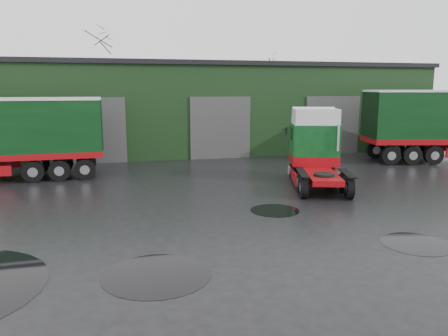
# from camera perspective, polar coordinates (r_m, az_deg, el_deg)

# --- Properties ---
(ground) EXTENTS (100.00, 100.00, 0.00)m
(ground) POSITION_cam_1_polar(r_m,az_deg,el_deg) (15.09, 4.82, -7.20)
(ground) COLOR black
(warehouse) EXTENTS (32.40, 12.40, 6.30)m
(warehouse) POSITION_cam_1_polar(r_m,az_deg,el_deg) (34.28, -2.89, 8.06)
(warehouse) COLOR black
(warehouse) RESTS_ON ground
(hero_tractor) EXTENTS (4.05, 6.28, 3.61)m
(hero_tractor) POSITION_cam_1_polar(r_m,az_deg,el_deg) (20.42, 12.37, 2.43)
(hero_tractor) COLOR #0B4217
(hero_tractor) RESTS_ON ground
(wash_bucket) EXTENTS (0.43, 0.43, 0.31)m
(wash_bucket) POSITION_cam_1_polar(r_m,az_deg,el_deg) (22.82, 15.68, -1.10)
(wash_bucket) COLOR #0823AF
(wash_bucket) RESTS_ON ground
(tree_back_a) EXTENTS (4.40, 4.40, 9.50)m
(tree_back_a) POSITION_cam_1_polar(r_m,az_deg,el_deg) (43.60, -16.14, 10.27)
(tree_back_a) COLOR black
(tree_back_a) RESTS_ON ground
(tree_back_b) EXTENTS (4.40, 4.40, 7.50)m
(tree_back_b) POSITION_cam_1_polar(r_m,az_deg,el_deg) (46.01, 4.53, 9.38)
(tree_back_b) COLOR black
(tree_back_b) RESTS_ON ground
(puddle_0) EXTENTS (2.73, 2.73, 0.01)m
(puddle_0) POSITION_cam_1_polar(r_m,az_deg,el_deg) (11.23, -8.77, -13.62)
(puddle_0) COLOR black
(puddle_0) RESTS_ON ground
(puddle_1) EXTENTS (1.86, 1.86, 0.01)m
(puddle_1) POSITION_cam_1_polar(r_m,az_deg,el_deg) (16.64, 6.66, -5.52)
(puddle_1) COLOR black
(puddle_1) RESTS_ON ground
(puddle_3) EXTENTS (2.06, 2.06, 0.01)m
(puddle_3) POSITION_cam_1_polar(r_m,az_deg,el_deg) (14.32, 23.84, -9.03)
(puddle_3) COLOR black
(puddle_3) RESTS_ON ground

